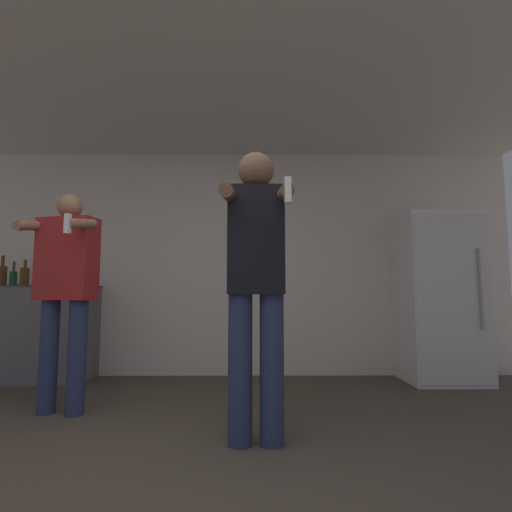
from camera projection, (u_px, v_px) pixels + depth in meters
name	position (u px, v px, depth m)	size (l,w,h in m)	color
wall_back	(206.00, 262.00, 4.60)	(7.00, 0.06, 2.55)	silver
ceiling_slab	(187.00, 88.00, 3.26)	(7.00, 3.43, 0.05)	silver
refrigerator	(439.00, 297.00, 4.21)	(0.77, 0.71, 1.74)	white
counter	(25.00, 333.00, 4.22)	(1.43, 0.55, 1.00)	slate
bottle_green_wine	(2.00, 275.00, 4.21)	(0.09, 0.09, 0.32)	#563314
bottle_clear_vodka	(25.00, 276.00, 4.21)	(0.09, 0.09, 0.29)	#563314
bottle_brown_liquor	(13.00, 277.00, 4.21)	(0.07, 0.07, 0.26)	#194723
person_woman_foreground	(256.00, 277.00, 2.46)	(0.41, 0.52, 1.79)	navy
person_man_side	(66.00, 285.00, 3.08)	(0.54, 0.50, 1.69)	navy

